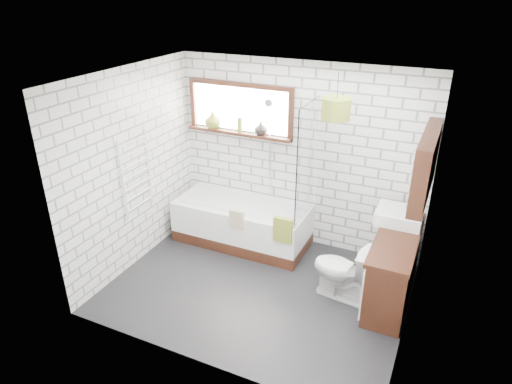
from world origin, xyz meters
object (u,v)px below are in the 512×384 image
at_px(basin, 399,216).
at_px(vanity, 394,267).
at_px(bathtub, 242,223).
at_px(pendant, 336,109).
at_px(toilet, 343,271).

bearing_deg(basin, vanity, -80.39).
relative_size(bathtub, pendant, 5.73).
height_order(bathtub, vanity, vanity).
xyz_separation_m(bathtub, toilet, (1.60, -0.63, 0.06)).
bearing_deg(vanity, basin, 99.61).
relative_size(vanity, pendant, 4.38).
bearing_deg(basin, bathtub, 179.31).
distance_m(bathtub, toilet, 1.72).
bearing_deg(toilet, basin, 149.99).
bearing_deg(vanity, pendant, 166.58).
xyz_separation_m(vanity, basin, (-0.06, 0.35, 0.48)).
relative_size(basin, pendant, 1.62).
xyz_separation_m(basin, pendant, (-0.81, -0.15, 1.22)).
xyz_separation_m(vanity, pendant, (-0.87, 0.21, 1.70)).
bearing_deg(basin, toilet, -127.72).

